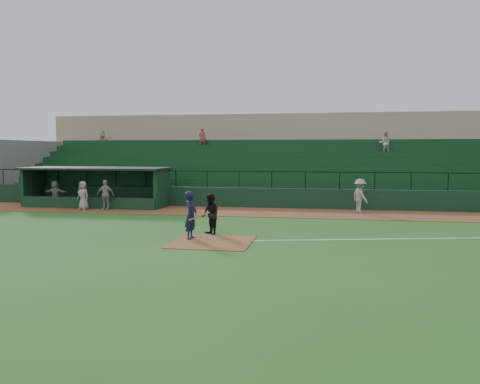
# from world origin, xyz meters

# --- Properties ---
(ground) EXTENTS (90.00, 90.00, 0.00)m
(ground) POSITION_xyz_m (0.00, 0.00, 0.00)
(ground) COLOR #23581C
(ground) RESTS_ON ground
(warning_track) EXTENTS (40.00, 4.00, 0.03)m
(warning_track) POSITION_xyz_m (0.00, 8.00, 0.01)
(warning_track) COLOR brown
(warning_track) RESTS_ON ground
(home_plate_dirt) EXTENTS (3.00, 3.00, 0.03)m
(home_plate_dirt) POSITION_xyz_m (0.00, -1.00, 0.01)
(home_plate_dirt) COLOR brown
(home_plate_dirt) RESTS_ON ground
(foul_line) EXTENTS (17.49, 4.44, 0.01)m
(foul_line) POSITION_xyz_m (8.00, 1.20, 0.01)
(foul_line) COLOR white
(foul_line) RESTS_ON ground
(stadium_structure) EXTENTS (38.00, 13.08, 6.40)m
(stadium_structure) POSITION_xyz_m (-0.00, 16.46, 2.30)
(stadium_structure) COLOR black
(stadium_structure) RESTS_ON ground
(dugout) EXTENTS (8.90, 3.20, 2.42)m
(dugout) POSITION_xyz_m (-9.75, 9.56, 1.33)
(dugout) COLOR black
(dugout) RESTS_ON ground
(batter_at_plate) EXTENTS (1.03, 0.72, 1.90)m
(batter_at_plate) POSITION_xyz_m (-0.94, -0.55, 0.95)
(batter_at_plate) COLOR black
(batter_at_plate) RESTS_ON ground
(umpire) EXTENTS (1.02, 1.05, 1.71)m
(umpire) POSITION_xyz_m (-0.43, 0.53, 0.85)
(umpire) COLOR black
(umpire) RESTS_ON ground
(runner) EXTENTS (1.20, 1.40, 1.88)m
(runner) POSITION_xyz_m (6.08, 8.51, 0.97)
(runner) COLOR gray
(runner) RESTS_ON warning_track
(dugout_player_a) EXTENTS (1.05, 0.50, 1.75)m
(dugout_player_a) POSITION_xyz_m (-8.36, 7.37, 0.90)
(dugout_player_a) COLOR #A19D97
(dugout_player_a) RESTS_ON warning_track
(dugout_player_b) EXTENTS (0.93, 0.74, 1.66)m
(dugout_player_b) POSITION_xyz_m (-9.65, 7.18, 0.86)
(dugout_player_b) COLOR gray
(dugout_player_b) RESTS_ON warning_track
(dugout_player_c) EXTENTS (1.51, 0.56, 1.60)m
(dugout_player_c) POSITION_xyz_m (-12.21, 8.52, 0.83)
(dugout_player_c) COLOR #A29C98
(dugout_player_c) RESTS_ON warning_track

